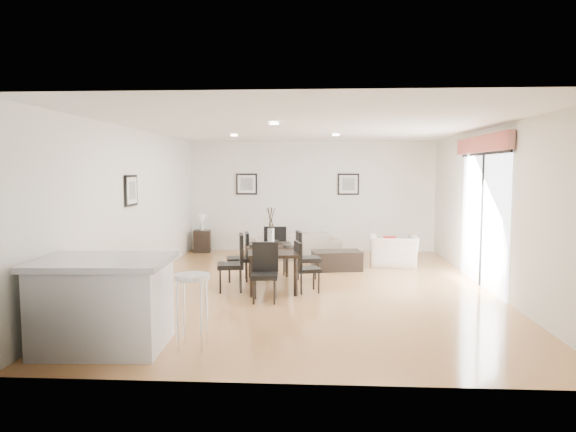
# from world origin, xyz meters

# --- Properties ---
(ground) EXTENTS (8.00, 8.00, 0.00)m
(ground) POSITION_xyz_m (0.00, 0.00, 0.00)
(ground) COLOR tan
(ground) RESTS_ON ground
(wall_back) EXTENTS (6.00, 0.04, 2.70)m
(wall_back) POSITION_xyz_m (0.00, 4.00, 1.35)
(wall_back) COLOR white
(wall_back) RESTS_ON ground
(wall_front) EXTENTS (6.00, 0.04, 2.70)m
(wall_front) POSITION_xyz_m (0.00, -4.00, 1.35)
(wall_front) COLOR white
(wall_front) RESTS_ON ground
(wall_left) EXTENTS (0.04, 8.00, 2.70)m
(wall_left) POSITION_xyz_m (-3.00, 0.00, 1.35)
(wall_left) COLOR white
(wall_left) RESTS_ON ground
(wall_right) EXTENTS (0.04, 8.00, 2.70)m
(wall_right) POSITION_xyz_m (3.00, 0.00, 1.35)
(wall_right) COLOR white
(wall_right) RESTS_ON ground
(ceiling) EXTENTS (6.00, 8.00, 0.02)m
(ceiling) POSITION_xyz_m (0.00, 0.00, 2.70)
(ceiling) COLOR white
(ceiling) RESTS_ON wall_back
(sofa) EXTENTS (2.23, 1.15, 0.62)m
(sofa) POSITION_xyz_m (-0.42, 2.84, 0.31)
(sofa) COLOR #9E9380
(sofa) RESTS_ON ground
(armchair) EXTENTS (1.04, 0.93, 0.63)m
(armchair) POSITION_xyz_m (1.73, 2.07, 0.32)
(armchair) COLOR beige
(armchair) RESTS_ON ground
(dining_table) EXTENTS (1.02, 1.69, 0.66)m
(dining_table) POSITION_xyz_m (-0.64, 0.04, 0.60)
(dining_table) COLOR black
(dining_table) RESTS_ON ground
(dining_chair_wnear) EXTENTS (0.49, 0.49, 0.94)m
(dining_chair_wnear) POSITION_xyz_m (-1.20, -0.34, 0.53)
(dining_chair_wnear) COLOR black
(dining_chair_wnear) RESTS_ON ground
(dining_chair_wfar) EXTENTS (0.46, 0.46, 0.87)m
(dining_chair_wfar) POSITION_xyz_m (-1.21, 0.45, 0.49)
(dining_chair_wfar) COLOR black
(dining_chair_wfar) RESTS_ON ground
(dining_chair_enear) EXTENTS (0.47, 0.47, 0.83)m
(dining_chair_enear) POSITION_xyz_m (-0.08, -0.38, 0.47)
(dining_chair_enear) COLOR black
(dining_chair_enear) RESTS_ON ground
(dining_chair_efar) EXTENTS (0.48, 0.48, 0.91)m
(dining_chair_efar) POSITION_xyz_m (-0.09, 0.42, 0.51)
(dining_chair_efar) COLOR black
(dining_chair_efar) RESTS_ON ground
(dining_chair_head) EXTENTS (0.41, 0.41, 0.89)m
(dining_chair_head) POSITION_xyz_m (-0.65, -0.95, 0.50)
(dining_chair_head) COLOR black
(dining_chair_head) RESTS_ON ground
(dining_chair_foot) EXTENTS (0.42, 0.42, 0.93)m
(dining_chair_foot) POSITION_xyz_m (-0.64, 1.02, 0.52)
(dining_chair_foot) COLOR black
(dining_chair_foot) RESTS_ON ground
(vase) EXTENTS (0.91, 1.39, 0.70)m
(vase) POSITION_xyz_m (-0.64, 0.04, 0.95)
(vase) COLOR white
(vase) RESTS_ON dining_table
(coffee_table) EXTENTS (1.03, 0.72, 0.38)m
(coffee_table) POSITION_xyz_m (0.54, 1.56, 0.19)
(coffee_table) COLOR black
(coffee_table) RESTS_ON ground
(side_table) EXTENTS (0.45, 0.45, 0.54)m
(side_table) POSITION_xyz_m (-2.66, 3.66, 0.27)
(side_table) COLOR black
(side_table) RESTS_ON ground
(table_lamp) EXTENTS (0.20, 0.20, 0.38)m
(table_lamp) POSITION_xyz_m (-2.66, 3.66, 0.78)
(table_lamp) COLOR white
(table_lamp) RESTS_ON side_table
(cushion) EXTENTS (0.28, 0.14, 0.27)m
(cushion) POSITION_xyz_m (1.64, 1.98, 0.49)
(cushion) COLOR #AA161E
(cushion) RESTS_ON armchair
(kitchen_island) EXTENTS (1.49, 1.17, 1.01)m
(kitchen_island) POSITION_xyz_m (-2.23, -3.13, 0.51)
(kitchen_island) COLOR white
(kitchen_island) RESTS_ON ground
(bar_stool) EXTENTS (0.39, 0.39, 0.85)m
(bar_stool) POSITION_xyz_m (-1.23, -3.13, 0.73)
(bar_stool) COLOR silver
(bar_stool) RESTS_ON ground
(framed_print_back_left) EXTENTS (0.52, 0.04, 0.52)m
(framed_print_back_left) POSITION_xyz_m (-1.60, 3.97, 1.65)
(framed_print_back_left) COLOR black
(framed_print_back_left) RESTS_ON wall_back
(framed_print_back_right) EXTENTS (0.52, 0.04, 0.52)m
(framed_print_back_right) POSITION_xyz_m (0.90, 3.97, 1.65)
(framed_print_back_right) COLOR black
(framed_print_back_right) RESTS_ON wall_back
(framed_print_left_wall) EXTENTS (0.04, 0.52, 0.52)m
(framed_print_left_wall) POSITION_xyz_m (-2.97, -0.20, 1.65)
(framed_print_left_wall) COLOR black
(framed_print_left_wall) RESTS_ON wall_left
(sliding_door) EXTENTS (0.12, 2.70, 2.57)m
(sliding_door) POSITION_xyz_m (2.96, 0.30, 1.66)
(sliding_door) COLOR white
(sliding_door) RESTS_ON wall_right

